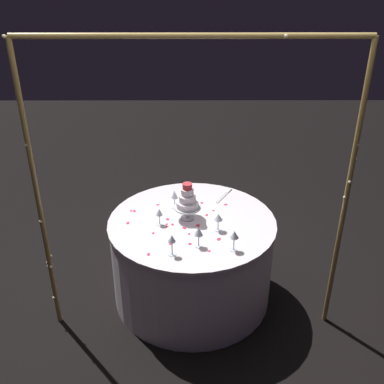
% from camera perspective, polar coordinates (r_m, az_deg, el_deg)
% --- Properties ---
extents(ground_plane, '(12.00, 12.00, 0.00)m').
position_cam_1_polar(ground_plane, '(4.06, -0.00, -12.83)').
color(ground_plane, black).
extents(decorative_arch, '(2.23, 0.06, 2.24)m').
position_cam_1_polar(decorative_arch, '(3.00, -0.00, 4.94)').
color(decorative_arch, olive).
rests_on(decorative_arch, ground).
extents(main_table, '(1.35, 1.35, 0.76)m').
position_cam_1_polar(main_table, '(3.82, -0.00, -8.51)').
color(main_table, white).
rests_on(main_table, ground).
extents(tiered_cake, '(0.22, 0.22, 0.32)m').
position_cam_1_polar(tiered_cake, '(3.56, -0.59, -1.10)').
color(tiered_cake, silver).
rests_on(tiered_cake, main_table).
extents(wine_glass_0, '(0.07, 0.07, 0.15)m').
position_cam_1_polar(wine_glass_0, '(3.44, 3.37, -3.29)').
color(wine_glass_0, silver).
rests_on(wine_glass_0, main_table).
extents(wine_glass_1, '(0.06, 0.06, 0.16)m').
position_cam_1_polar(wine_glass_1, '(3.73, -2.24, -0.42)').
color(wine_glass_1, silver).
rests_on(wine_glass_1, main_table).
extents(wine_glass_2, '(0.06, 0.06, 0.17)m').
position_cam_1_polar(wine_glass_2, '(3.15, -2.58, -6.11)').
color(wine_glass_2, silver).
rests_on(wine_glass_2, main_table).
extents(wine_glass_3, '(0.07, 0.07, 0.16)m').
position_cam_1_polar(wine_glass_3, '(3.22, 5.40, -5.52)').
color(wine_glass_3, silver).
rests_on(wine_glass_3, main_table).
extents(wine_glass_4, '(0.06, 0.06, 0.14)m').
position_cam_1_polar(wine_glass_4, '(3.52, -4.19, -2.69)').
color(wine_glass_4, silver).
rests_on(wine_glass_4, main_table).
extents(wine_glass_5, '(0.06, 0.06, 0.16)m').
position_cam_1_polar(wine_glass_5, '(3.24, 0.85, -5.13)').
color(wine_glass_5, silver).
rests_on(wine_glass_5, main_table).
extents(cake_knife, '(0.16, 0.27, 0.01)m').
position_cam_1_polar(cake_knife, '(4.00, 4.23, -0.33)').
color(cake_knife, silver).
rests_on(cake_knife, main_table).
extents(rose_petal_0, '(0.02, 0.03, 0.00)m').
position_cam_1_polar(rose_petal_0, '(3.24, -5.56, -7.88)').
color(rose_petal_0, '#E02D47').
rests_on(rose_petal_0, main_table).
extents(rose_petal_1, '(0.04, 0.04, 0.00)m').
position_cam_1_polar(rose_petal_1, '(3.34, -2.74, -6.56)').
color(rose_petal_1, '#E02D47').
rests_on(rose_petal_1, main_table).
extents(rose_petal_2, '(0.02, 0.03, 0.00)m').
position_cam_1_polar(rose_petal_2, '(3.77, -7.78, -2.39)').
color(rose_petal_2, '#E02D47').
rests_on(rose_petal_2, main_table).
extents(rose_petal_3, '(0.03, 0.03, 0.00)m').
position_cam_1_polar(rose_petal_3, '(3.26, 2.21, -7.51)').
color(rose_petal_3, '#E02D47').
rests_on(rose_petal_3, main_table).
extents(rose_petal_4, '(0.03, 0.04, 0.00)m').
position_cam_1_polar(rose_petal_4, '(3.61, -8.16, -3.92)').
color(rose_petal_4, '#E02D47').
rests_on(rose_petal_4, main_table).
extents(rose_petal_5, '(0.04, 0.03, 0.00)m').
position_cam_1_polar(rose_petal_5, '(3.85, 4.31, -1.59)').
color(rose_petal_5, '#E02D47').
rests_on(rose_petal_5, main_table).
extents(rose_petal_6, '(0.05, 0.05, 0.00)m').
position_cam_1_polar(rose_petal_6, '(3.55, 0.74, -4.25)').
color(rose_petal_6, '#E02D47').
rests_on(rose_petal_6, main_table).
extents(rose_petal_7, '(0.03, 0.03, 0.00)m').
position_cam_1_polar(rose_petal_7, '(3.54, -3.17, -4.40)').
color(rose_petal_7, '#E02D47').
rests_on(rose_petal_7, main_table).
extents(rose_petal_8, '(0.04, 0.04, 0.00)m').
position_cam_1_polar(rose_petal_8, '(3.63, -3.12, -3.48)').
color(rose_petal_8, '#E02D47').
rests_on(rose_petal_8, main_table).
extents(rose_petal_9, '(0.02, 0.03, 0.00)m').
position_cam_1_polar(rose_petal_9, '(3.44, -0.37, -5.37)').
color(rose_petal_9, '#E02D47').
rests_on(rose_petal_9, main_table).
extents(rose_petal_10, '(0.04, 0.05, 0.00)m').
position_cam_1_polar(rose_petal_10, '(3.39, 3.44, -6.01)').
color(rose_petal_10, '#E02D47').
rests_on(rose_petal_10, main_table).
extents(rose_petal_11, '(0.03, 0.02, 0.00)m').
position_cam_1_polar(rose_petal_11, '(3.84, -4.36, -1.63)').
color(rose_petal_11, '#E02D47').
rests_on(rose_petal_11, main_table).
extents(rose_petal_12, '(0.03, 0.03, 0.00)m').
position_cam_1_polar(rose_petal_12, '(3.75, 2.73, -2.37)').
color(rose_petal_12, '#E02D47').
rests_on(rose_petal_12, main_table).
extents(rose_petal_13, '(0.04, 0.04, 0.00)m').
position_cam_1_polar(rose_petal_13, '(3.77, -7.36, -2.42)').
color(rose_petal_13, '#E02D47').
rests_on(rose_petal_13, main_table).
extents(rose_petal_14, '(0.03, 0.04, 0.00)m').
position_cam_1_polar(rose_petal_14, '(3.68, 1.87, -2.94)').
color(rose_petal_14, '#E02D47').
rests_on(rose_petal_14, main_table).
extents(rose_petal_15, '(0.04, 0.05, 0.00)m').
position_cam_1_polar(rose_petal_15, '(3.51, -0.98, -4.58)').
color(rose_petal_15, '#E02D47').
rests_on(rose_petal_15, main_table).
extents(rose_petal_16, '(0.03, 0.03, 0.00)m').
position_cam_1_polar(rose_petal_16, '(3.46, -4.96, -5.23)').
color(rose_petal_16, '#E02D47').
rests_on(rose_petal_16, main_table).
extents(rose_petal_17, '(0.03, 0.03, 0.00)m').
position_cam_1_polar(rose_petal_17, '(3.56, -3.25, -4.11)').
color(rose_petal_17, '#E02D47').
rests_on(rose_petal_17, main_table).
extents(rose_petal_18, '(0.04, 0.03, 0.00)m').
position_cam_1_polar(rose_petal_18, '(3.33, -0.26, -6.61)').
color(rose_petal_18, '#E02D47').
rests_on(rose_petal_18, main_table).
extents(rose_petal_19, '(0.04, 0.04, 0.00)m').
position_cam_1_polar(rose_petal_19, '(3.53, 0.81, -4.38)').
color(rose_petal_19, '#E02D47').
rests_on(rose_petal_19, main_table).
extents(rose_petal_20, '(0.03, 0.04, 0.00)m').
position_cam_1_polar(rose_petal_20, '(3.86, 1.25, -1.38)').
color(rose_petal_20, '#E02D47').
rests_on(rose_petal_20, main_table).
extents(rose_petal_21, '(0.03, 0.04, 0.00)m').
position_cam_1_polar(rose_petal_21, '(3.56, -2.50, -4.15)').
color(rose_petal_21, '#E02D47').
rests_on(rose_petal_21, main_table).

